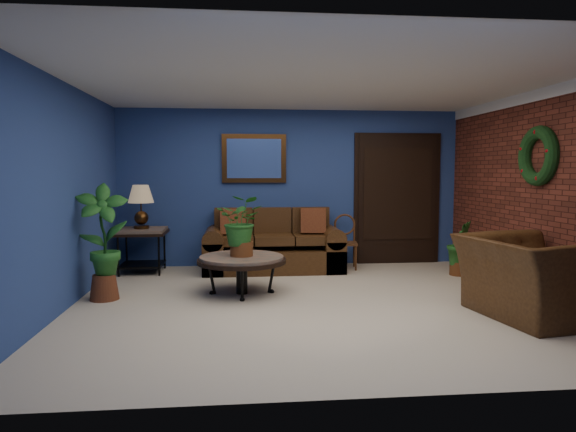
{
  "coord_description": "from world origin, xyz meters",
  "views": [
    {
      "loc": [
        -0.87,
        -5.75,
        1.52
      ],
      "look_at": [
        -0.25,
        0.55,
        0.97
      ],
      "focal_mm": 32.0,
      "sensor_mm": 36.0,
      "label": 1
    }
  ],
  "objects": [
    {
      "name": "floor",
      "position": [
        0.0,
        0.0,
        0.0
      ],
      "size": [
        5.5,
        5.5,
        0.0
      ],
      "primitive_type": "plane",
      "color": "beige",
      "rests_on": "ground"
    },
    {
      "name": "wall_back",
      "position": [
        0.0,
        2.5,
        1.25
      ],
      "size": [
        5.5,
        0.04,
        2.5
      ],
      "primitive_type": "cube",
      "color": "navy",
      "rests_on": "ground"
    },
    {
      "name": "wall_left",
      "position": [
        -2.75,
        0.0,
        1.25
      ],
      "size": [
        0.04,
        5.0,
        2.5
      ],
      "primitive_type": "cube",
      "color": "navy",
      "rests_on": "ground"
    },
    {
      "name": "wall_right_brick",
      "position": [
        2.75,
        0.0,
        1.25
      ],
      "size": [
        0.04,
        5.0,
        2.5
      ],
      "primitive_type": "cube",
      "color": "maroon",
      "rests_on": "ground"
    },
    {
      "name": "ceiling",
      "position": [
        0.0,
        0.0,
        2.5
      ],
      "size": [
        5.5,
        5.0,
        0.02
      ],
      "primitive_type": "cube",
      "color": "silver",
      "rests_on": "wall_back"
    },
    {
      "name": "crown_molding",
      "position": [
        2.72,
        0.0,
        2.43
      ],
      "size": [
        0.03,
        5.0,
        0.14
      ],
      "primitive_type": "cube",
      "color": "white",
      "rests_on": "wall_right_brick"
    },
    {
      "name": "wall_mirror",
      "position": [
        -0.6,
        2.46,
        1.72
      ],
      "size": [
        1.02,
        0.06,
        0.77
      ],
      "primitive_type": "cube",
      "color": "#442811",
      "rests_on": "wall_back"
    },
    {
      "name": "closet_door",
      "position": [
        1.75,
        2.47,
        1.05
      ],
      "size": [
        1.44,
        0.06,
        2.18
      ],
      "primitive_type": "cube",
      "color": "black",
      "rests_on": "wall_back"
    },
    {
      "name": "wreath",
      "position": [
        2.69,
        0.05,
        1.7
      ],
      "size": [
        0.16,
        0.72,
        0.72
      ],
      "primitive_type": "torus",
      "rotation": [
        0.0,
        1.57,
        0.0
      ],
      "color": "black",
      "rests_on": "wall_right_brick"
    },
    {
      "name": "sofa",
      "position": [
        -0.33,
        2.08,
        0.31
      ],
      "size": [
        2.11,
        0.91,
        0.95
      ],
      "color": "#4A2E15",
      "rests_on": "ground"
    },
    {
      "name": "coffee_table",
      "position": [
        -0.82,
        0.56,
        0.41
      ],
      "size": [
        1.1,
        1.1,
        0.47
      ],
      "rotation": [
        0.0,
        0.0,
        -0.23
      ],
      "color": "#524E48",
      "rests_on": "ground"
    },
    {
      "name": "end_table",
      "position": [
        -2.3,
        2.05,
        0.51
      ],
      "size": [
        0.73,
        0.73,
        0.66
      ],
      "color": "#524E48",
      "rests_on": "ground"
    },
    {
      "name": "table_lamp",
      "position": [
        -2.3,
        2.05,
        1.07
      ],
      "size": [
        0.38,
        0.38,
        0.63
      ],
      "color": "#442811",
      "rests_on": "end_table"
    },
    {
      "name": "side_chair",
      "position": [
        0.81,
        2.11,
        0.48
      ],
      "size": [
        0.41,
        0.41,
        0.85
      ],
      "rotation": [
        0.0,
        0.0,
        -0.14
      ],
      "color": "#572D18",
      "rests_on": "ground"
    },
    {
      "name": "armchair",
      "position": [
        2.15,
        -0.8,
        0.42
      ],
      "size": [
        1.33,
        1.46,
        0.84
      ],
      "primitive_type": "imported",
      "rotation": [
        0.0,
        0.0,
        1.74
      ],
      "color": "#4A2E15",
      "rests_on": "ground"
    },
    {
      "name": "coffee_plant",
      "position": [
        -0.82,
        0.56,
        0.89
      ],
      "size": [
        0.66,
        0.6,
        0.75
      ],
      "color": "brown",
      "rests_on": "coffee_table"
    },
    {
      "name": "floor_plant",
      "position": [
        2.35,
        1.38,
        0.42
      ],
      "size": [
        0.41,
        0.35,
        0.8
      ],
      "color": "brown",
      "rests_on": "ground"
    },
    {
      "name": "tall_plant",
      "position": [
        -2.45,
        0.42,
        0.74
      ],
      "size": [
        0.66,
        0.5,
        1.38
      ],
      "color": "brown",
      "rests_on": "ground"
    }
  ]
}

